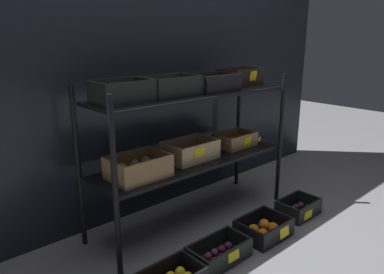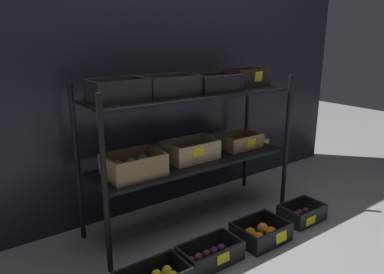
{
  "view_description": "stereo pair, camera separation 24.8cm",
  "coord_description": "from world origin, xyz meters",
  "px_view_note": "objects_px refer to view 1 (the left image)",
  "views": [
    {
      "loc": [
        -1.59,
        -1.78,
        1.3
      ],
      "look_at": [
        0.0,
        0.0,
        0.62
      ],
      "focal_mm": 33.87,
      "sensor_mm": 36.0,
      "label": 1
    },
    {
      "loc": [
        -1.4,
        -1.93,
        1.3
      ],
      "look_at": [
        0.0,
        0.0,
        0.62
      ],
      "focal_mm": 33.87,
      "sensor_mm": 36.0,
      "label": 2
    }
  ],
  "objects_px": {
    "display_rack": "(190,124)",
    "crate_ground_right_plum": "(298,209)",
    "crate_ground_plum": "(219,254)",
    "crate_ground_orange": "(263,229)"
  },
  "relations": [
    {
      "from": "display_rack",
      "to": "crate_ground_orange",
      "type": "xyz_separation_m",
      "value": [
        0.22,
        -0.49,
        -0.67
      ]
    },
    {
      "from": "display_rack",
      "to": "crate_ground_right_plum",
      "type": "distance_m",
      "value": 1.05
    },
    {
      "from": "crate_ground_orange",
      "to": "display_rack",
      "type": "bearing_deg",
      "value": 113.86
    },
    {
      "from": "display_rack",
      "to": "crate_ground_orange",
      "type": "distance_m",
      "value": 0.86
    },
    {
      "from": "crate_ground_plum",
      "to": "crate_ground_orange",
      "type": "height_order",
      "value": "crate_ground_orange"
    },
    {
      "from": "crate_ground_plum",
      "to": "crate_ground_orange",
      "type": "bearing_deg",
      "value": -0.94
    },
    {
      "from": "display_rack",
      "to": "crate_ground_right_plum",
      "type": "xyz_separation_m",
      "value": [
        0.65,
        -0.48,
        -0.67
      ]
    },
    {
      "from": "crate_ground_plum",
      "to": "crate_ground_right_plum",
      "type": "bearing_deg",
      "value": 0.29
    },
    {
      "from": "crate_ground_orange",
      "to": "crate_ground_right_plum",
      "type": "xyz_separation_m",
      "value": [
        0.43,
        0.01,
        -0.0
      ]
    },
    {
      "from": "crate_ground_orange",
      "to": "crate_ground_right_plum",
      "type": "distance_m",
      "value": 0.43
    }
  ]
}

